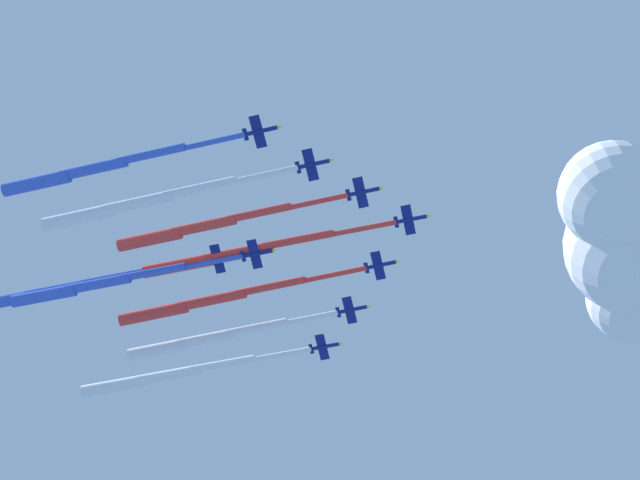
{
  "coord_description": "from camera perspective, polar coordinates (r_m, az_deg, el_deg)",
  "views": [
    {
      "loc": [
        -120.94,
        -41.64,
        -52.18
      ],
      "look_at": [
        0.0,
        0.0,
        154.78
      ],
      "focal_mm": 50.74,
      "sensor_mm": 36.0,
      "label": 1
    }
  ],
  "objects": [
    {
      "name": "jet_lead",
      "position": [
        248.29,
        -5.39,
        -0.87
      ],
      "size": [
        14.0,
        80.35,
        4.2
      ],
      "color": "navy"
    },
    {
      "name": "jet_port_inner",
      "position": [
        256.67,
        -7.04,
        -3.84
      ],
      "size": [
        12.43,
        81.48,
        4.17
      ],
      "color": "navy"
    },
    {
      "name": "jet_starboard_inner",
      "position": [
        243.2,
        -7.47,
        0.83
      ],
      "size": [
        12.04,
        73.27,
        4.17
      ],
      "color": "navy"
    },
    {
      "name": "jet_port_mid",
      "position": [
        262.82,
        -7.27,
        -6.22
      ],
      "size": [
        11.86,
        72.0,
        4.09
      ],
      "color": "navy"
    },
    {
      "name": "jet_starboard_mid",
      "position": [
        240.2,
        -11.58,
        2.26
      ],
      "size": [
        12.59,
        78.87,
        4.19
      ],
      "color": "navy"
    },
    {
      "name": "jet_port_outer",
      "position": [
        274.44,
        -9.76,
        -8.43
      ],
      "size": [
        13.78,
        79.95,
        4.04
      ],
      "color": "navy"
    },
    {
      "name": "jet_starboard_outer",
      "position": [
        238.23,
        -14.24,
        4.32
      ],
      "size": [
        12.18,
        74.47,
        4.05
      ],
      "color": "navy"
    },
    {
      "name": "jet_trail_port",
      "position": [
        258.13,
        -13.95,
        -2.76
      ],
      "size": [
        13.73,
        76.32,
        4.19
      ],
      "color": "navy"
    },
    {
      "name": "jet_trail_starboard",
      "position": [
        263.89,
        -16.34,
        -3.06
      ],
      "size": [
        13.99,
        78.87,
        4.2
      ],
      "color": "navy"
    },
    {
      "name": "cloud_puff",
      "position": [
        246.76,
        19.29,
        -0.16
      ],
      "size": [
        63.05,
        44.72,
        36.94
      ],
      "color": "white"
    }
  ]
}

